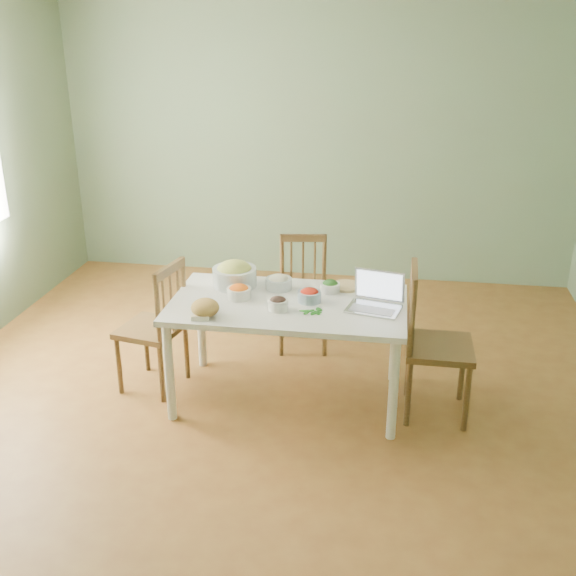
% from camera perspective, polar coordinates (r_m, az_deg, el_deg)
% --- Properties ---
extents(floor, '(5.00, 5.00, 0.00)m').
position_cam_1_polar(floor, '(4.89, -1.25, -9.07)').
color(floor, brown).
rests_on(floor, ground).
extents(wall_back, '(5.00, 0.00, 2.70)m').
position_cam_1_polar(wall_back, '(6.76, 2.47, 11.97)').
color(wall_back, slate).
rests_on(wall_back, ground).
extents(wall_front, '(5.00, 0.00, 2.70)m').
position_cam_1_polar(wall_front, '(2.13, -13.73, -11.82)').
color(wall_front, slate).
rests_on(wall_front, ground).
extents(dining_table, '(1.56, 0.88, 0.73)m').
position_cam_1_polar(dining_table, '(4.70, 0.00, -5.28)').
color(dining_table, white).
rests_on(dining_table, floor).
extents(chair_far, '(0.44, 0.43, 0.89)m').
position_cam_1_polar(chair_far, '(5.40, 1.25, -0.60)').
color(chair_far, '#392512').
rests_on(chair_far, floor).
extents(chair_left, '(0.47, 0.49, 0.95)m').
position_cam_1_polar(chair_left, '(4.91, -11.34, -3.10)').
color(chair_left, '#392512').
rests_on(chair_left, floor).
extents(chair_right, '(0.43, 0.46, 1.02)m').
position_cam_1_polar(chair_right, '(4.58, 12.49, -4.55)').
color(chair_right, '#392512').
rests_on(chair_right, floor).
extents(bread_boule, '(0.20, 0.20, 0.12)m').
position_cam_1_polar(bread_boule, '(4.34, -6.91, -1.64)').
color(bread_boule, '#AC803A').
rests_on(bread_boule, dining_table).
extents(butter_stick, '(0.11, 0.05, 0.03)m').
position_cam_1_polar(butter_stick, '(4.31, -7.32, -2.50)').
color(butter_stick, white).
rests_on(butter_stick, dining_table).
extents(bowl_squash, '(0.38, 0.38, 0.18)m').
position_cam_1_polar(bowl_squash, '(4.80, -4.47, 1.18)').
color(bowl_squash, '#D1CA54').
rests_on(bowl_squash, dining_table).
extents(bowl_carrot, '(0.21, 0.21, 0.09)m').
position_cam_1_polar(bowl_carrot, '(4.61, -4.10, -0.29)').
color(bowl_carrot, '#E14D18').
rests_on(bowl_carrot, dining_table).
extents(bowl_onion, '(0.22, 0.22, 0.10)m').
position_cam_1_polar(bowl_onion, '(4.75, -0.77, 0.50)').
color(bowl_onion, silver).
rests_on(bowl_onion, dining_table).
extents(bowl_mushroom, '(0.17, 0.17, 0.09)m').
position_cam_1_polar(bowl_mushroom, '(4.41, -0.84, -1.30)').
color(bowl_mushroom, black).
rests_on(bowl_mushroom, dining_table).
extents(bowl_redpep, '(0.20, 0.20, 0.09)m').
position_cam_1_polar(bowl_redpep, '(4.54, 1.79, -0.60)').
color(bowl_redpep, red).
rests_on(bowl_redpep, dining_table).
extents(bowl_broccoli, '(0.14, 0.14, 0.08)m').
position_cam_1_polar(bowl_broccoli, '(4.71, 3.53, 0.17)').
color(bowl_broccoli, '#155318').
rests_on(bowl_broccoli, dining_table).
extents(flatbread, '(0.23, 0.23, 0.02)m').
position_cam_1_polar(flatbread, '(4.80, 4.84, 0.16)').
color(flatbread, tan).
rests_on(flatbread, dining_table).
extents(basil_bunch, '(0.17, 0.17, 0.02)m').
position_cam_1_polar(basil_bunch, '(4.40, 1.90, -1.86)').
color(basil_bunch, '#235914').
rests_on(basil_bunch, dining_table).
extents(laptop, '(0.38, 0.33, 0.23)m').
position_cam_1_polar(laptop, '(4.41, 7.18, -0.44)').
color(laptop, silver).
rests_on(laptop, dining_table).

